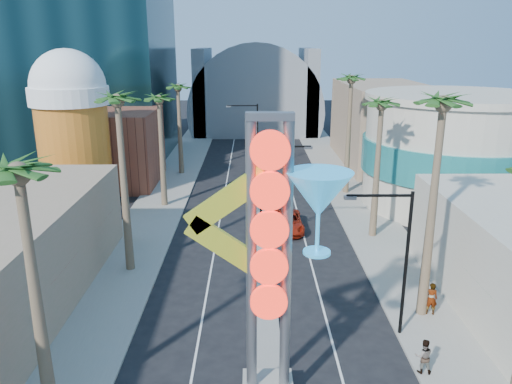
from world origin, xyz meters
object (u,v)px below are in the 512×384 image
pedestrian_a (431,299)px  pedestrian_b (424,356)px  red_pickup (288,222)px  neon_sign (290,245)px

pedestrian_a → pedestrian_b: 5.62m
pedestrian_a → pedestrian_b: (-2.13, -5.20, -0.12)m
pedestrian_a → pedestrian_b: size_ratio=1.14×
red_pickup → pedestrian_a: bearing=-63.1°
neon_sign → pedestrian_b: bearing=14.7°
pedestrian_b → neon_sign: bearing=21.9°
pedestrian_a → neon_sign: bearing=47.6°
neon_sign → pedestrian_b: neon_sign is taller
pedestrian_a → red_pickup: bearing=-53.6°
pedestrian_b → red_pickup: bearing=-68.0°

